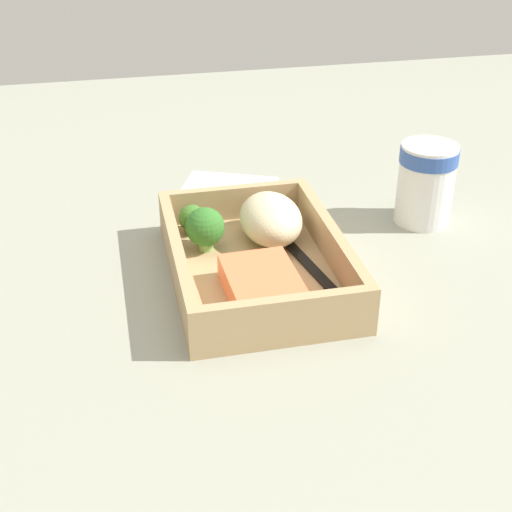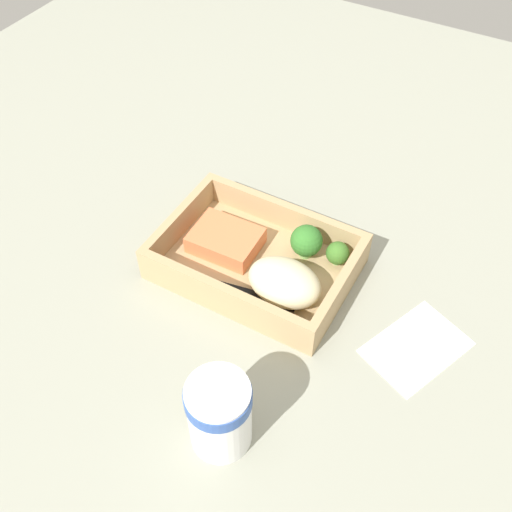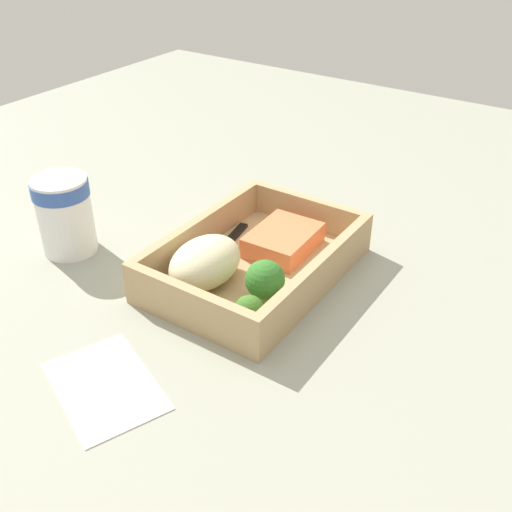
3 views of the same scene
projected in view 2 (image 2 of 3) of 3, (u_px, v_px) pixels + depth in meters
The scene contains 10 objects.
ground_plane at pixel (256, 273), 84.23cm from camera, with size 160.00×160.00×2.00cm, color gray.
takeout_tray at pixel (256, 266), 83.03cm from camera, with size 26.06×18.25×1.20cm, color tan.
tray_rim at pixel (256, 253), 81.04cm from camera, with size 26.06×18.25×4.12cm.
salmon_fillet at pixel (226, 240), 83.64cm from camera, with size 9.32×7.15×2.66cm, color #F77546.
mashed_potatoes at pixel (285, 282), 76.89cm from camera, with size 9.92×7.05×5.36cm, color beige.
broccoli_floret_1 at pixel (306, 241), 81.51cm from camera, with size 4.45×4.45×5.13cm.
broccoli_floret_2 at pixel (338, 253), 81.32cm from camera, with size 3.23×3.23×3.52cm.
fork at pixel (247, 293), 78.90cm from camera, with size 15.84×4.50×0.44cm.
paper_cup at pixel (219, 412), 62.95cm from camera, with size 7.08×7.08×10.16cm.
receipt_slip at pixel (416, 347), 74.83cm from camera, with size 8.55×12.63×0.24cm, color white.
Camera 2 is at (26.41, -47.06, 63.72)cm, focal length 42.00 mm.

